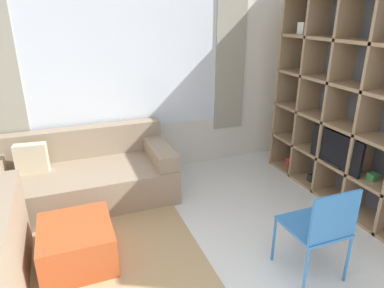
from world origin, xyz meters
TOP-DOWN VIEW (x-y plane):
  - wall_back at (0.00, 2.95)m, footprint 5.80×0.11m
  - wall_right at (2.33, 1.46)m, footprint 0.07×4.11m
  - area_rug at (-1.02, 1.42)m, footprint 2.53×1.84m
  - shelving_unit at (2.15, 1.31)m, footprint 0.36×2.38m
  - couch_main at (-0.71, 2.42)m, footprint 2.09×0.99m
  - ottoman at (-0.85, 1.26)m, footprint 0.62×0.67m
  - folding_chair at (1.00, 0.36)m, footprint 0.44×0.46m

SIDE VIEW (x-z plane):
  - area_rug at x=-1.02m, z-range 0.00..0.01m
  - ottoman at x=-0.85m, z-range 0.00..0.38m
  - couch_main at x=-0.71m, z-range -0.11..0.67m
  - folding_chair at x=1.00m, z-range 0.09..0.95m
  - shelving_unit at x=2.15m, z-range -0.01..2.27m
  - wall_right at x=2.33m, z-range 0.00..2.70m
  - wall_back at x=0.00m, z-range 0.01..2.71m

